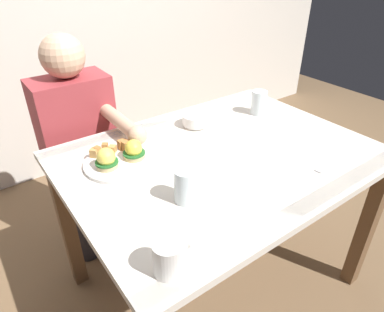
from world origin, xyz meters
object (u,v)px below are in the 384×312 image
water_glass_near (185,188)px  diner_person (81,140)px  coffee_mug (169,256)px  fruit_bowl (196,120)px  water_glass_far (259,104)px  dining_table (220,176)px  fork (325,164)px  eggs_benedict_plate (120,158)px

water_glass_near → diner_person: 0.77m
coffee_mug → diner_person: (0.12, 0.96, -0.14)m
fruit_bowl → water_glass_far: size_ratio=1.05×
coffee_mug → diner_person: 0.98m
dining_table → fork: size_ratio=7.73×
dining_table → eggs_benedict_plate: 0.41m
dining_table → fork: (0.26, -0.29, 0.11)m
fork → water_glass_near: 0.56m
dining_table → water_glass_near: (-0.28, -0.16, 0.16)m
fruit_bowl → coffee_mug: 0.82m
fruit_bowl → fork: 0.59m
eggs_benedict_plate → coffee_mug: (-0.12, -0.53, 0.02)m
eggs_benedict_plate → fruit_bowl: size_ratio=2.25×
dining_table → diner_person: diner_person is taller
fork → water_glass_far: water_glass_far is taller
eggs_benedict_plate → fork: 0.77m
eggs_benedict_plate → water_glass_far: 0.75m
fork → water_glass_far: (0.13, 0.48, 0.05)m
fork → diner_person: (-0.62, 0.89, -0.09)m
water_glass_near → diner_person: (-0.08, 0.76, -0.14)m
dining_table → diner_person: size_ratio=1.05×
diner_person → water_glass_far: bearing=-28.7°
fork → diner_person: 1.09m
fruit_bowl → water_glass_far: 0.34m
dining_table → coffee_mug: size_ratio=10.79×
eggs_benedict_plate → fruit_bowl: (0.42, 0.09, 0.00)m
water_glass_near → fruit_bowl: bearing=50.0°
eggs_benedict_plate → water_glass_near: size_ratio=2.33×
coffee_mug → dining_table: bearing=37.3°
eggs_benedict_plate → diner_person: 0.45m
eggs_benedict_plate → fruit_bowl: bearing=12.3°
water_glass_near → water_glass_far: water_glass_near is taller
water_glass_near → fork: bearing=-14.1°
fruit_bowl → water_glass_near: size_ratio=1.04×
eggs_benedict_plate → water_glass_far: bearing=1.7°
dining_table → fork: bearing=-48.2°
water_glass_far → eggs_benedict_plate: bearing=-178.3°
diner_person → water_glass_near: bearing=-84.1°
water_glass_near → eggs_benedict_plate: bearing=103.1°
dining_table → water_glass_far: (0.39, 0.19, 0.16)m
fork → water_glass_near: (-0.54, 0.14, 0.05)m
fork → eggs_benedict_plate: bearing=143.5°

